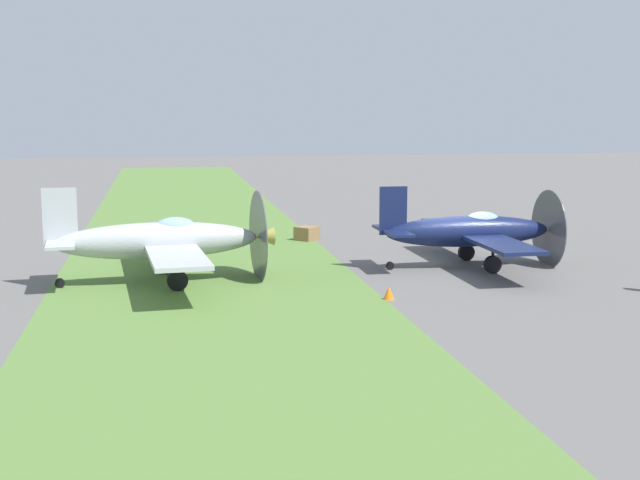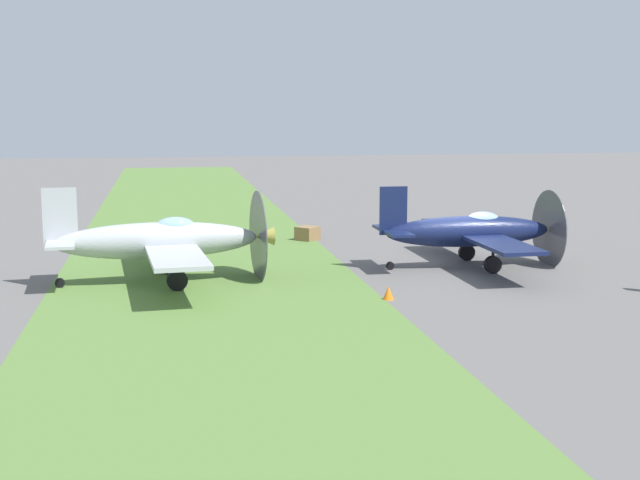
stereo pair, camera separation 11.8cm
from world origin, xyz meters
name	(u,v)px [view 1 (the left image)]	position (x,y,z in m)	size (l,w,h in m)	color
ground_plane	(448,267)	(0.00, 0.00, 0.00)	(160.00, 160.00, 0.00)	#605E5B
grass_verge	(207,275)	(0.00, -9.44, 0.00)	(120.00, 11.00, 0.01)	#567A38
airplane_lead	(472,231)	(0.18, 0.86, 1.41)	(9.39, 7.48, 3.37)	#141E47
airplane_wingman	(162,241)	(1.16, -11.06, 1.52)	(10.24, 8.10, 3.64)	#B2B7BC
supply_crate	(307,233)	(-7.85, -4.33, 0.32)	(0.90, 0.90, 0.64)	olive
runway_marker_cone	(389,293)	(5.29, -3.82, 0.22)	(0.36, 0.36, 0.44)	orange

